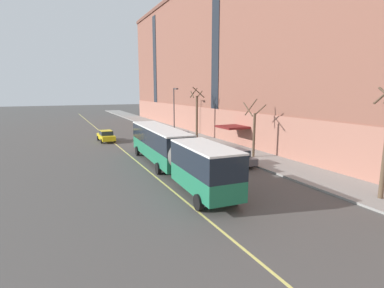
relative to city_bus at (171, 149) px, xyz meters
The scene contains 12 objects.
ground_plane 2.56m from the city_bus, 52.32° to the left, with size 260.00×260.00×0.00m, color #4C4947.
sidewalk 11.21m from the city_bus, 22.34° to the left, with size 4.85×160.00×0.15m, color gray.
apartment_facade 21.31m from the city_bus, ahead, with size 15.20×110.00×24.78m.
city_bus is the anchor object (origin of this frame).
parked_car_darkgray_0 15.39m from the city_bus, 64.06° to the left, with size 1.94×4.44×1.56m.
parked_car_darkgray_2 6.68m from the city_bus, ahead, with size 1.99×4.46×1.56m.
parked_car_silver_3 21.32m from the city_bus, 71.98° to the left, with size 1.98×4.74×1.56m.
taxi_cab 19.12m from the city_bus, 97.43° to the left, with size 2.03×4.68×1.56m.
street_tree_mid_block 10.03m from the city_bus, ahead, with size 1.80×1.76×6.03m.
street_tree_far_uptown 18.24m from the city_bus, 57.22° to the left, with size 1.78×1.98×7.40m.
street_lamp 22.04m from the city_bus, 67.49° to the left, with size 0.36×1.48×7.27m.
lane_centerline 4.97m from the city_bus, 112.09° to the left, with size 0.16×140.00×0.01m, color #E0D66B.
Camera 1 is at (-9.98, -24.76, 7.03)m, focal length 28.00 mm.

